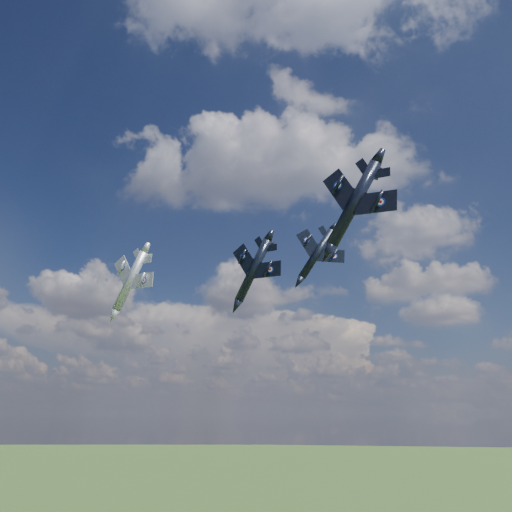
% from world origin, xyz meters
% --- Properties ---
extents(jet_lead_navy, '(14.17, 16.45, 7.48)m').
position_xyz_m(jet_lead_navy, '(8.97, 17.59, 79.50)').
color(jet_lead_navy, black).
extents(jet_right_navy, '(15.08, 17.54, 8.40)m').
position_xyz_m(jet_right_navy, '(24.06, 1.17, 82.03)').
color(jet_right_navy, black).
extents(jet_high_navy, '(12.23, 15.80, 8.20)m').
position_xyz_m(jet_high_navy, '(17.52, 33.57, 86.63)').
color(jet_high_navy, black).
extents(jet_left_silver, '(15.56, 18.18, 8.25)m').
position_xyz_m(jet_left_silver, '(-14.43, 25.29, 80.99)').
color(jet_left_silver, '#9697A0').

